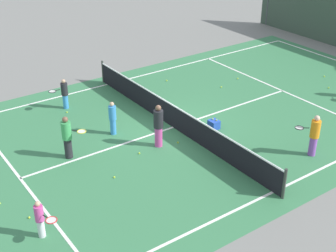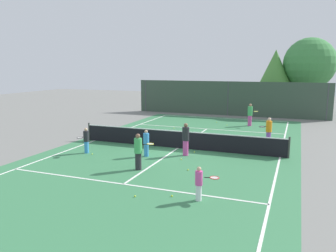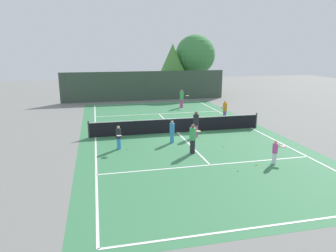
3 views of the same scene
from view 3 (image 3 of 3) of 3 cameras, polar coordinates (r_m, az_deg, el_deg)
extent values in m
plane|color=slate|center=(21.56, 1.72, -1.16)|extent=(80.00, 80.00, 0.00)
cube|color=#387A4C|center=(21.56, 1.72, -1.15)|extent=(13.00, 25.00, 0.00)
cube|color=white|center=(20.89, -13.04, -1.99)|extent=(0.10, 24.00, 0.01)
cube|color=white|center=(23.52, 14.79, -0.32)|extent=(0.10, 24.00, 0.01)
cube|color=white|center=(11.21, 18.16, -16.83)|extent=(11.00, 0.10, 0.01)
cube|color=white|center=(33.04, -3.57, 4.14)|extent=(11.00, 0.10, 0.01)
cube|color=white|center=(15.75, 7.67, -7.04)|extent=(11.00, 0.10, 0.01)
cube|color=white|center=(27.63, -1.64, 2.23)|extent=(11.00, 0.10, 0.01)
cube|color=white|center=(21.56, 1.72, -1.14)|extent=(0.10, 12.80, 0.01)
cylinder|color=#333833|center=(20.76, -14.23, -0.61)|extent=(0.10, 0.10, 1.10)
cylinder|color=#333833|center=(23.59, 15.74, 1.01)|extent=(0.10, 0.10, 1.10)
cube|color=black|center=(21.44, 1.73, 0.07)|extent=(11.80, 0.03, 0.95)
cube|color=white|center=(21.32, 1.74, 1.37)|extent=(11.80, 0.04, 0.05)
cube|color=#384C3D|center=(34.77, -4.16, 7.27)|extent=(18.00, 0.06, 3.20)
cylinder|color=#3F4447|center=(34.51, -18.33, 6.56)|extent=(0.12, 0.12, 3.20)
cylinder|color=#3F4447|center=(34.77, -4.16, 7.27)|extent=(0.12, 0.12, 3.20)
cylinder|color=#3F4447|center=(37.03, 9.06, 7.55)|extent=(0.12, 0.12, 3.20)
cylinder|color=brown|center=(40.23, 4.89, 8.02)|extent=(0.38, 0.38, 3.00)
sphere|color=#3D8442|center=(40.02, 4.99, 12.77)|extent=(4.90, 4.90, 4.90)
cylinder|color=brown|center=(38.71, 0.86, 7.44)|extent=(0.34, 0.34, 2.47)
cone|color=#4C8E3D|center=(38.49, 0.88, 12.01)|extent=(3.33, 3.33, 3.70)
cylinder|color=#D14799|center=(30.61, 2.47, 4.13)|extent=(0.30, 0.30, 0.81)
cylinder|color=#3FA559|center=(30.50, 2.48, 5.53)|extent=(0.37, 0.37, 0.71)
sphere|color=#A37556|center=(30.43, 2.49, 6.39)|extent=(0.22, 0.22, 0.22)
cylinder|color=black|center=(30.38, 3.08, 5.56)|extent=(0.18, 0.14, 0.03)
torus|color=yellow|center=(30.30, 3.53, 5.53)|extent=(0.46, 0.46, 0.03)
cylinder|color=silver|center=(30.30, 3.53, 5.53)|extent=(0.38, 0.38, 0.00)
cylinder|color=#388CD8|center=(18.17, -8.92, -3.18)|extent=(0.23, 0.23, 0.63)
cylinder|color=#232328|center=(18.00, -8.99, -1.37)|extent=(0.29, 0.29, 0.55)
sphere|color=tan|center=(17.91, -9.03, -0.25)|extent=(0.17, 0.17, 0.17)
cylinder|color=black|center=(17.71, -8.93, -1.53)|extent=(0.03, 0.20, 0.03)
torus|color=black|center=(17.47, -8.87, -1.75)|extent=(0.33, 0.33, 0.03)
cylinder|color=silver|center=(17.47, -8.87, -1.75)|extent=(0.28, 0.28, 0.00)
cylinder|color=purple|center=(25.60, 10.25, 1.91)|extent=(0.27, 0.27, 0.75)
cylinder|color=orange|center=(25.47, 10.32, 3.45)|extent=(0.34, 0.34, 0.65)
sphere|color=beige|center=(25.40, 10.36, 4.40)|extent=(0.20, 0.20, 0.20)
cylinder|color=black|center=(25.16, 10.13, 3.40)|extent=(0.15, 0.18, 0.03)
torus|color=black|center=(24.92, 9.98, 3.31)|extent=(0.46, 0.46, 0.03)
cylinder|color=silver|center=(24.92, 9.98, 3.31)|extent=(0.39, 0.39, 0.00)
cylinder|color=#D14799|center=(20.47, 5.07, -0.89)|extent=(0.29, 0.29, 0.79)
cylinder|color=#232328|center=(20.29, 5.11, 1.14)|extent=(0.36, 0.36, 0.69)
sphere|color=brown|center=(20.19, 5.14, 2.39)|extent=(0.21, 0.21, 0.21)
cylinder|color=#232328|center=(17.26, 4.48, -3.74)|extent=(0.28, 0.28, 0.76)
cylinder|color=#3FA559|center=(17.06, 4.52, -1.44)|extent=(0.35, 0.35, 0.67)
sphere|color=brown|center=(16.95, 4.55, -0.01)|extent=(0.21, 0.21, 0.21)
cylinder|color=black|center=(17.32, 5.07, -1.10)|extent=(0.17, 0.16, 0.03)
torus|color=yellow|center=(17.54, 5.47, -0.93)|extent=(0.47, 0.47, 0.03)
cylinder|color=silver|center=(17.54, 5.47, -0.93)|extent=(0.39, 0.39, 0.00)
cylinder|color=#388CD8|center=(19.14, 0.73, -2.10)|extent=(0.24, 0.24, 0.64)
cylinder|color=#388CD8|center=(18.99, 0.74, -0.35)|extent=(0.30, 0.30, 0.56)
sphere|color=tan|center=(18.90, 0.74, 0.73)|extent=(0.17, 0.17, 0.17)
cylinder|color=silver|center=(16.59, 18.76, -5.57)|extent=(0.21, 0.21, 0.56)
cylinder|color=#D14799|center=(16.43, 18.91, -3.83)|extent=(0.26, 0.26, 0.49)
sphere|color=tan|center=(16.34, 19.00, -2.76)|extent=(0.15, 0.15, 0.15)
cylinder|color=black|center=(16.63, 19.56, -3.59)|extent=(0.20, 0.09, 0.03)
torus|color=red|center=(16.81, 20.12, -3.45)|extent=(0.41, 0.41, 0.03)
cylinder|color=silver|center=(16.81, 20.12, -3.45)|extent=(0.34, 0.34, 0.00)
cube|color=blue|center=(22.97, 3.38, 0.23)|extent=(0.41, 0.37, 0.36)
sphere|color=#CCE533|center=(22.90, 3.19, 0.74)|extent=(0.07, 0.07, 0.07)
sphere|color=#CCE533|center=(23.00, 3.54, 0.79)|extent=(0.07, 0.07, 0.07)
sphere|color=#CCE533|center=(18.12, -7.39, -4.12)|extent=(0.07, 0.07, 0.07)
sphere|color=#CCE533|center=(30.58, -2.75, 3.41)|extent=(0.07, 0.07, 0.07)
sphere|color=#CCE533|center=(21.29, 5.15, -1.31)|extent=(0.07, 0.07, 0.07)
sphere|color=#CCE533|center=(15.24, 12.62, -7.88)|extent=(0.07, 0.07, 0.07)
sphere|color=#CCE533|center=(25.26, -5.08, 1.12)|extent=(0.07, 0.07, 0.07)
sphere|color=#CCE533|center=(26.57, -6.25, 1.73)|extent=(0.07, 0.07, 0.07)
sphere|color=#CCE533|center=(16.19, 15.76, -6.77)|extent=(0.07, 0.07, 0.07)
sphere|color=#CCE533|center=(23.44, -9.83, -0.04)|extent=(0.07, 0.07, 0.07)
sphere|color=#CCE533|center=(29.80, -0.39, 3.15)|extent=(0.07, 0.07, 0.07)
sphere|color=#CCE533|center=(18.68, 10.08, -3.66)|extent=(0.07, 0.07, 0.07)
sphere|color=#CCE533|center=(19.75, 6.11, -2.55)|extent=(0.07, 0.07, 0.07)
camera|label=1|loc=(21.91, 52.02, 17.99)|focal=51.11mm
camera|label=2|loc=(11.83, 64.09, 0.93)|focal=36.20mm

